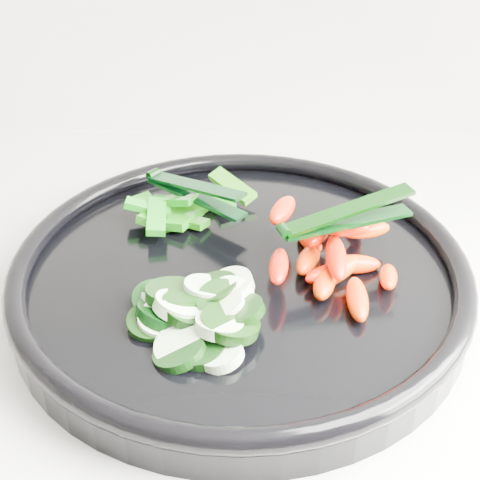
{
  "coord_description": "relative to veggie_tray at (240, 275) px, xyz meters",
  "views": [
    {
      "loc": [
        0.58,
        1.24,
        1.28
      ],
      "look_at": [
        0.57,
        1.68,
        0.99
      ],
      "focal_mm": 50.0,
      "sensor_mm": 36.0,
      "label": 1
    }
  ],
  "objects": [
    {
      "name": "veggie_tray",
      "position": [
        0.0,
        0.0,
        0.0
      ],
      "size": [
        0.38,
        0.38,
        0.04
      ],
      "color": "black",
      "rests_on": "counter"
    },
    {
      "name": "cucumber_pile",
      "position": [
        -0.04,
        -0.06,
        0.01
      ],
      "size": [
        0.11,
        0.11,
        0.04
      ],
      "color": "black",
      "rests_on": "veggie_tray"
    },
    {
      "name": "carrot_pile",
      "position": [
        0.07,
        0.01,
        0.02
      ],
      "size": [
        0.11,
        0.16,
        0.05
      ],
      "color": "#FF5A00",
      "rests_on": "veggie_tray"
    },
    {
      "name": "pepper_pile",
      "position": [
        -0.06,
        0.08,
        0.01
      ],
      "size": [
        0.12,
        0.11,
        0.03
      ],
      "color": "#24740B",
      "rests_on": "veggie_tray"
    },
    {
      "name": "tong_carrot",
      "position": [
        0.08,
        0.01,
        0.05
      ],
      "size": [
        0.11,
        0.05,
        0.02
      ],
      "color": "black",
      "rests_on": "carrot_pile"
    },
    {
      "name": "tong_pepper",
      "position": [
        -0.04,
        0.09,
        0.03
      ],
      "size": [
        0.1,
        0.08,
        0.02
      ],
      "color": "black",
      "rests_on": "pepper_pile"
    }
  ]
}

